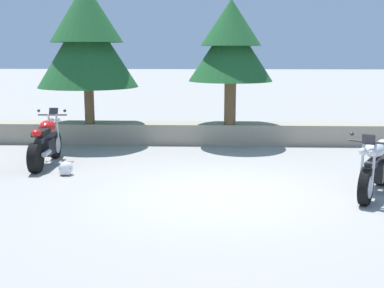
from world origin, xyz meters
TOP-DOWN VIEW (x-y plane):
  - ground_plane at (0.00, 0.00)m, footprint 120.00×120.00m
  - stone_wall at (0.00, 4.80)m, footprint 36.00×0.80m
  - motorcycle_red_near_left at (-3.82, 2.07)m, footprint 0.67×2.06m
  - motorcycle_silver_centre at (2.68, 0.01)m, footprint 1.18×1.88m
  - rider_helmet at (-3.12, 1.15)m, footprint 0.28×0.28m
  - pine_tree_far_left at (-3.45, 4.58)m, footprint 2.64×2.64m
  - pine_tree_mid_left at (0.31, 4.61)m, footprint 2.20×2.20m

SIDE VIEW (x-z plane):
  - ground_plane at x=0.00m, z-range 0.00..0.00m
  - rider_helmet at x=-3.12m, z-range 0.00..0.28m
  - stone_wall at x=0.00m, z-range 0.00..0.55m
  - motorcycle_red_near_left at x=-3.82m, z-range -0.10..1.07m
  - motorcycle_silver_centre at x=2.68m, z-range -0.10..1.07m
  - pine_tree_mid_left at x=0.31m, z-range 1.07..4.31m
  - pine_tree_far_left at x=-3.45m, z-range 0.99..4.65m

